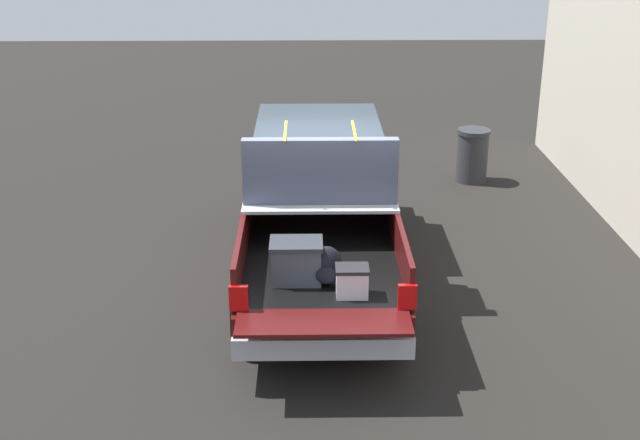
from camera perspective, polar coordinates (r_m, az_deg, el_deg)
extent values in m
plane|color=black|center=(11.40, -0.05, -4.03)|extent=(40.00, 40.00, 0.00)
cube|color=#470F0F|center=(11.15, -0.05, -1.12)|extent=(5.50, 1.92, 0.45)
cube|color=black|center=(9.95, 0.06, -2.50)|extent=(2.80, 1.80, 0.04)
cube|color=#470F0F|center=(9.89, -5.34, -1.31)|extent=(2.80, 0.06, 0.50)
cube|color=#470F0F|center=(9.92, 5.44, -1.24)|extent=(2.80, 0.06, 0.50)
cube|color=#470F0F|center=(11.13, -0.06, 1.46)|extent=(0.06, 1.80, 0.50)
cube|color=#470F0F|center=(8.45, 0.25, -7.15)|extent=(0.55, 1.80, 0.04)
cube|color=#B2B2B7|center=(10.48, -0.02, 1.72)|extent=(1.25, 1.92, 0.04)
cube|color=#470F0F|center=(12.25, -0.15, 3.36)|extent=(2.30, 1.92, 0.50)
cube|color=#2D3842|center=(11.99, -0.14, 5.65)|extent=(1.94, 1.76, 0.57)
cube|color=#470F0F|center=(13.55, -0.22, 4.91)|extent=(0.40, 1.82, 0.38)
cube|color=#B2B2B7|center=(8.75, 0.23, -8.64)|extent=(0.24, 1.92, 0.24)
cube|color=red|center=(8.63, -5.66, -5.41)|extent=(0.06, 0.20, 0.28)
cube|color=red|center=(8.66, 6.07, -5.32)|extent=(0.06, 0.20, 0.28)
cylinder|color=black|center=(12.87, -4.09, 1.04)|extent=(0.85, 0.30, 0.85)
cylinder|color=black|center=(12.89, 3.75, 1.08)|extent=(0.85, 0.30, 0.85)
cylinder|color=black|center=(9.68, -5.14, -6.26)|extent=(0.85, 0.30, 0.85)
cylinder|color=black|center=(9.70, 5.34, -6.18)|extent=(0.85, 0.30, 0.85)
cube|color=#474C56|center=(9.20, -1.65, -3.02)|extent=(0.40, 0.55, 0.43)
cube|color=#31353C|center=(9.10, -1.66, -1.65)|extent=(0.44, 0.59, 0.05)
ellipsoid|color=black|center=(9.10, 0.47, -3.18)|extent=(0.20, 0.35, 0.46)
ellipsoid|color=black|center=(9.03, 0.49, -3.87)|extent=(0.09, 0.24, 0.20)
cube|color=white|center=(8.89, 2.23, -4.38)|extent=(0.26, 0.34, 0.30)
cube|color=#262628|center=(8.82, 2.25, -3.39)|extent=(0.28, 0.36, 0.04)
cube|color=#4C5166|center=(10.41, -0.02, 2.92)|extent=(0.82, 1.90, 0.42)
cube|color=#4C5166|center=(9.97, 0.01, 4.54)|extent=(0.16, 1.90, 0.40)
cube|color=#4C5166|center=(10.38, -4.72, 4.64)|extent=(0.58, 0.20, 0.22)
cube|color=#4C5166|center=(10.40, 4.67, 4.69)|extent=(0.58, 0.20, 0.22)
cube|color=yellow|center=(10.23, -2.42, 6.19)|extent=(0.92, 0.03, 0.02)
cube|color=yellow|center=(10.24, 2.39, 6.21)|extent=(0.92, 0.03, 0.02)
cylinder|color=#2D2D33|center=(15.38, 10.51, 4.29)|extent=(0.56, 0.56, 0.90)
cylinder|color=#2D2D33|center=(15.25, 10.63, 6.04)|extent=(0.60, 0.60, 0.08)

